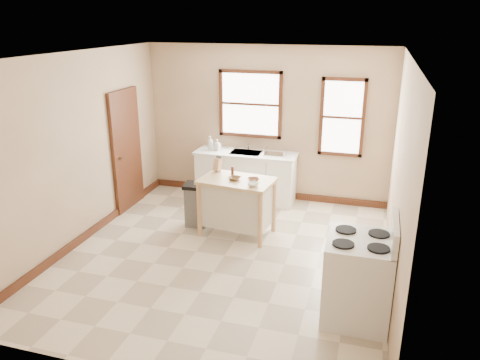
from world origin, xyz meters
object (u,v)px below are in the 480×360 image
bowl_b (253,180)px  soap_bottle_b (217,145)px  kitchen_island (237,207)px  gas_stove (359,268)px  trash_bin (196,205)px  bowl_c (253,184)px  pepper_grinder (233,171)px  knife_block (218,165)px  bowl_a (234,178)px  dish_rack (275,152)px  soap_bottle_a (210,143)px

bowl_b → soap_bottle_b: bearing=126.7°
kitchen_island → gas_stove: bearing=-34.6°
trash_bin → gas_stove: size_ratio=0.58×
kitchen_island → bowl_b: 0.54m
bowl_c → pepper_grinder: bearing=139.9°
kitchen_island → bowl_c: bearing=-27.8°
soap_bottle_b → knife_block: bearing=-50.6°
gas_stove → knife_block: bearing=139.5°
knife_block → bowl_a: knife_block is taller
dish_rack → trash_bin: size_ratio=0.52×
bowl_b → gas_stove: (1.66, -1.69, -0.31)m
kitchen_island → pepper_grinder: (-0.11, 0.14, 0.53)m
dish_rack → bowl_b: 1.44m
dish_rack → bowl_c: dish_rack is taller
bowl_b → soap_bottle_a: bearing=130.1°
soap_bottle_a → knife_block: bearing=-51.8°
knife_block → bowl_b: size_ratio=1.16×
bowl_b → dish_rack: bearing=89.0°
soap_bottle_a → kitchen_island: size_ratio=0.23×
kitchen_island → bowl_c: (0.31, -0.22, 0.48)m
soap_bottle_a → bowl_a: size_ratio=1.37×
soap_bottle_b → bowl_c: size_ratio=1.27×
soap_bottle_a → pepper_grinder: soap_bottle_a is taller
kitchen_island → bowl_b: bowl_b is taller
kitchen_island → gas_stove: size_ratio=0.89×
pepper_grinder → gas_stove: (2.03, -1.84, -0.36)m
dish_rack → gas_stove: size_ratio=0.30×
bowl_c → gas_stove: (1.61, -1.48, -0.31)m
knife_block → trash_bin: (-0.31, -0.19, -0.65)m
dish_rack → pepper_grinder: (-0.40, -1.29, 0.01)m
dish_rack → knife_block: bearing=-133.5°
kitchen_island → knife_block: size_ratio=5.54×
soap_bottle_b → gas_stove: 4.15m
knife_block → soap_bottle_b: bearing=127.3°
soap_bottle_b → knife_block: soap_bottle_b is taller
soap_bottle_a → soap_bottle_b: 0.14m
dish_rack → kitchen_island: size_ratio=0.34×
bowl_b → bowl_c: bowl_c is taller
pepper_grinder → soap_bottle_a: bearing=122.8°
pepper_grinder → bowl_c: pepper_grinder is taller
knife_block → bowl_c: bearing=-16.8°
bowl_a → bowl_b: size_ratio=1.09×
pepper_grinder → bowl_b: bearing=-21.4°
soap_bottle_a → gas_stove: size_ratio=0.21×
bowl_c → bowl_b: bearing=103.7°
soap_bottle_b → gas_stove: bearing=-28.5°
bowl_c → trash_bin: bearing=162.8°
bowl_a → soap_bottle_a: bearing=122.0°
knife_block → dish_rack: bearing=76.9°
knife_block → bowl_a: (0.38, -0.32, -0.08)m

